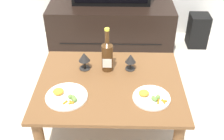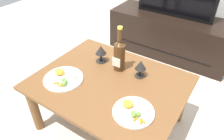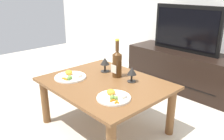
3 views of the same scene
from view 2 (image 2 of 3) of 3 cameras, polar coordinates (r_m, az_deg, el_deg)
ground_plane at (r=1.81m, az=-0.62°, el=-14.13°), size 6.40×6.40×0.00m
dining_table at (r=1.53m, az=-0.71°, el=-5.24°), size 1.04×0.83×0.45m
tv_stand at (r=2.62m, az=15.33°, el=9.12°), size 1.39×0.49×0.48m
wine_bottle at (r=1.53m, az=2.03°, el=4.38°), size 0.08×0.09×0.35m
goblet_left at (r=1.63m, az=-3.06°, el=5.18°), size 0.09×0.09×0.14m
goblet_right at (r=1.49m, az=7.80°, el=1.11°), size 0.08×0.08×0.13m
dinner_plate_left at (r=1.53m, az=-13.06°, el=-2.14°), size 0.28×0.28×0.05m
dinner_plate_right at (r=1.27m, az=5.83°, el=-11.02°), size 0.25×0.25×0.05m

